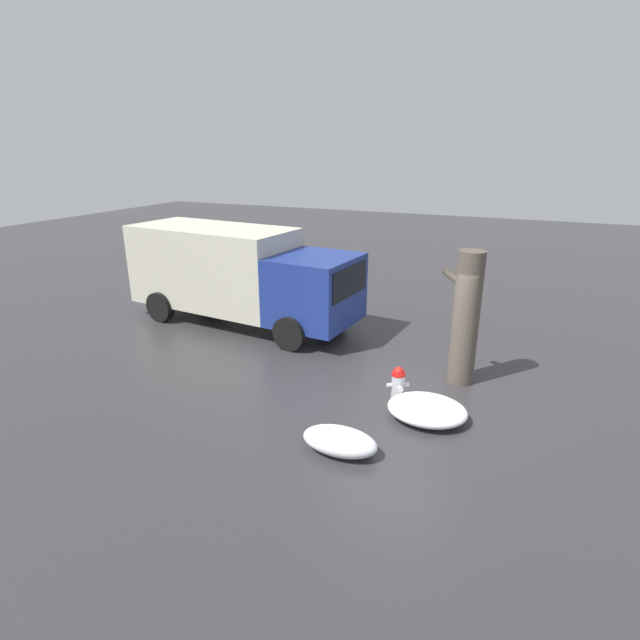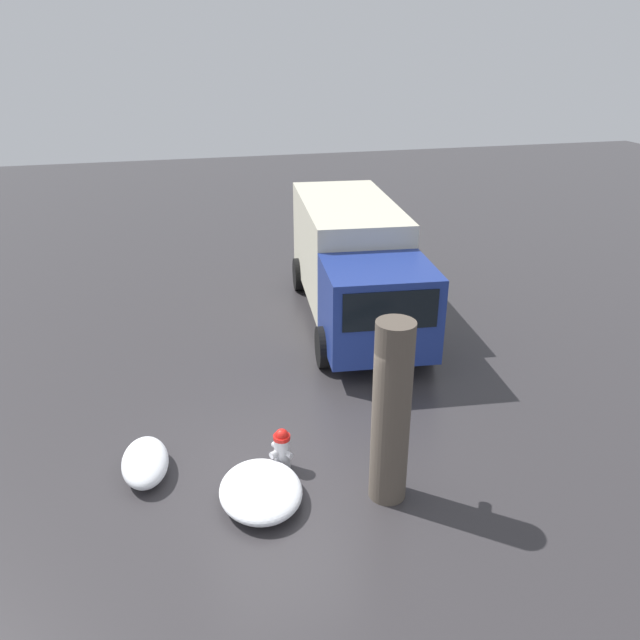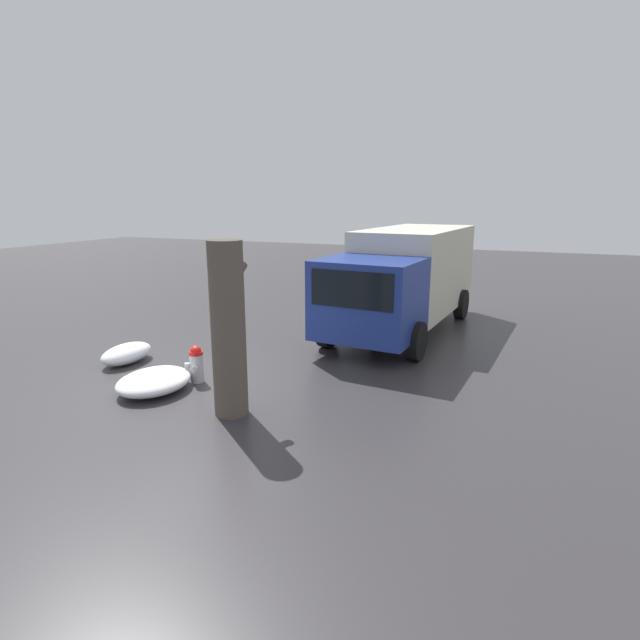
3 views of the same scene
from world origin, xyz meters
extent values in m
plane|color=#333033|center=(0.00, 0.00, 0.00)|extent=(60.00, 60.00, 0.00)
cylinder|color=#B7B7BC|center=(0.00, 0.00, 0.29)|extent=(0.26, 0.26, 0.57)
cylinder|color=red|center=(0.00, 0.00, 0.61)|extent=(0.28, 0.28, 0.07)
sphere|color=red|center=(0.00, 0.00, 0.64)|extent=(0.23, 0.23, 0.23)
cylinder|color=#B7B7BC|center=(-0.09, 0.16, 0.36)|extent=(0.15, 0.14, 0.11)
cylinder|color=#B7B7BC|center=(-0.16, -0.09, 0.36)|extent=(0.13, 0.13, 0.09)
cylinder|color=#B7B7BC|center=(0.16, 0.09, 0.36)|extent=(0.13, 0.13, 0.09)
cylinder|color=brown|center=(-1.03, -1.46, 1.48)|extent=(0.57, 0.57, 2.96)
cylinder|color=brown|center=(-0.78, -1.46, 2.31)|extent=(0.66, 0.16, 0.53)
cube|color=navy|center=(3.07, -2.64, 1.36)|extent=(2.26, 2.44, 1.81)
cube|color=black|center=(2.04, -2.54, 1.72)|extent=(0.21, 1.89, 0.80)
cube|color=beige|center=(6.53, -2.97, 1.61)|extent=(5.08, 2.70, 2.32)
cylinder|color=black|center=(3.07, -3.77, 0.45)|extent=(0.92, 0.36, 0.90)
cylinder|color=black|center=(3.28, -1.53, 0.45)|extent=(0.92, 0.36, 0.90)
cylinder|color=black|center=(7.64, -4.21, 0.45)|extent=(0.92, 0.36, 0.90)
cylinder|color=black|center=(7.85, -1.96, 0.45)|extent=(0.92, 0.36, 0.90)
cylinder|color=#23232D|center=(4.19, -2.51, 0.43)|extent=(0.27, 0.27, 0.86)
cylinder|color=#3F5947|center=(4.19, -2.51, 1.22)|extent=(0.39, 0.39, 0.72)
sphere|color=tan|center=(4.19, -2.51, 1.69)|extent=(0.23, 0.23, 0.23)
ellipsoid|color=white|center=(0.41, 2.19, 0.21)|extent=(1.34, 0.75, 0.42)
ellipsoid|color=white|center=(-0.72, 0.47, 0.19)|extent=(1.53, 1.27, 0.38)
camera|label=1|loc=(-2.28, 9.07, 4.99)|focal=28.00mm
camera|label=2|loc=(-8.31, 1.41, 6.50)|focal=35.00mm
camera|label=3|loc=(-7.82, -5.90, 3.59)|focal=28.00mm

